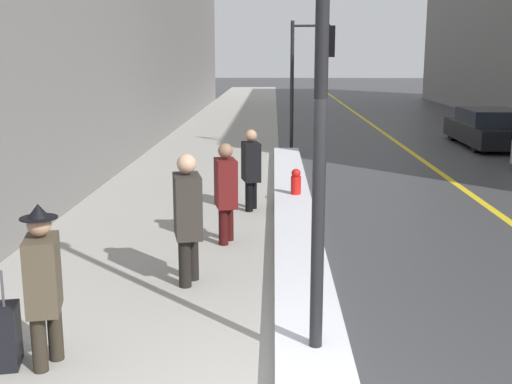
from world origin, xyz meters
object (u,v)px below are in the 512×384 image
(pedestrian_trailing, at_px, (188,213))
(parked_car_black, at_px, (489,129))
(pedestrian_in_glasses, at_px, (43,280))
(rolling_suitcase, at_px, (7,337))
(traffic_light_near, at_px, (315,58))
(pedestrian_with_shoulder_bag, at_px, (251,166))
(lamp_post, at_px, (321,74))
(pedestrian_nearside, at_px, (226,188))
(fire_hydrant, at_px, (296,186))

(pedestrian_trailing, height_order, parked_car_black, pedestrian_trailing)
(pedestrian_in_glasses, height_order, rolling_suitcase, pedestrian_in_glasses)
(traffic_light_near, distance_m, pedestrian_with_shoulder_bag, 8.01)
(traffic_light_near, bearing_deg, pedestrian_in_glasses, -96.13)
(lamp_post, height_order, pedestrian_nearside, lamp_post)
(rolling_suitcase, bearing_deg, pedestrian_with_shoulder_bag, 148.95)
(pedestrian_nearside, relative_size, parked_car_black, 0.35)
(lamp_post, distance_m, pedestrian_nearside, 4.54)
(pedestrian_with_shoulder_bag, height_order, rolling_suitcase, pedestrian_with_shoulder_bag)
(lamp_post, relative_size, parked_car_black, 1.00)
(lamp_post, xyz_separation_m, parked_car_black, (6.50, 15.08, -2.15))
(pedestrian_in_glasses, distance_m, pedestrian_nearside, 4.32)
(pedestrian_in_glasses, bearing_deg, pedestrian_trailing, 142.53)
(pedestrian_with_shoulder_bag, xyz_separation_m, fire_hydrant, (0.86, 0.58, -0.50))
(pedestrian_in_glasses, bearing_deg, pedestrian_nearside, 148.62)
(pedestrian_trailing, relative_size, pedestrian_with_shoulder_bag, 1.10)
(traffic_light_near, height_order, pedestrian_with_shoulder_bag, traffic_light_near)
(pedestrian_in_glasses, xyz_separation_m, pedestrian_with_shoulder_bag, (1.68, 6.26, -0.01))
(pedestrian_with_shoulder_bag, relative_size, fire_hydrant, 2.19)
(parked_car_black, relative_size, rolling_suitcase, 4.70)
(lamp_post, xyz_separation_m, rolling_suitcase, (-2.89, -0.12, -2.41))
(pedestrian_with_shoulder_bag, distance_m, rolling_suitcase, 6.63)
(pedestrian_in_glasses, distance_m, parked_car_black, 17.66)
(pedestrian_in_glasses, relative_size, parked_car_black, 0.35)
(pedestrian_in_glasses, xyz_separation_m, fire_hydrant, (2.55, 6.84, -0.51))
(traffic_light_near, distance_m, pedestrian_trailing, 11.97)
(pedestrian_with_shoulder_bag, distance_m, parked_car_black, 11.55)
(lamp_post, relative_size, pedestrian_nearside, 2.86)
(pedestrian_in_glasses, relative_size, pedestrian_with_shoulder_bag, 1.03)
(pedestrian_with_shoulder_bag, height_order, fire_hydrant, pedestrian_with_shoulder_bag)
(lamp_post, distance_m, pedestrian_in_glasses, 3.12)
(lamp_post, bearing_deg, pedestrian_with_shoulder_bag, 97.63)
(lamp_post, distance_m, parked_car_black, 16.56)
(rolling_suitcase, xyz_separation_m, fire_hydrant, (2.92, 6.85, 0.04))
(pedestrian_nearside, bearing_deg, pedestrian_with_shoulder_bag, 158.93)
(parked_car_black, bearing_deg, pedestrian_nearside, 146.17)
(pedestrian_trailing, xyz_separation_m, fire_hydrant, (1.51, 4.58, -0.59))
(fire_hydrant, bearing_deg, pedestrian_nearside, -113.19)
(traffic_light_near, relative_size, pedestrian_trailing, 2.30)
(rolling_suitcase, height_order, fire_hydrant, rolling_suitcase)
(parked_car_black, xyz_separation_m, fire_hydrant, (-6.46, -8.35, -0.22))
(pedestrian_nearside, bearing_deg, parked_car_black, 132.60)
(pedestrian_trailing, xyz_separation_m, parked_car_black, (7.97, 12.93, -0.37))
(rolling_suitcase, bearing_deg, parked_car_black, 135.45)
(lamp_post, bearing_deg, pedestrian_nearside, 105.88)
(pedestrian_trailing, height_order, pedestrian_nearside, pedestrian_trailing)
(pedestrian_trailing, relative_size, pedestrian_nearside, 1.07)
(lamp_post, bearing_deg, pedestrian_in_glasses, -177.68)
(traffic_light_near, distance_m, pedestrian_nearside, 10.14)
(traffic_light_near, height_order, parked_car_black, traffic_light_near)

